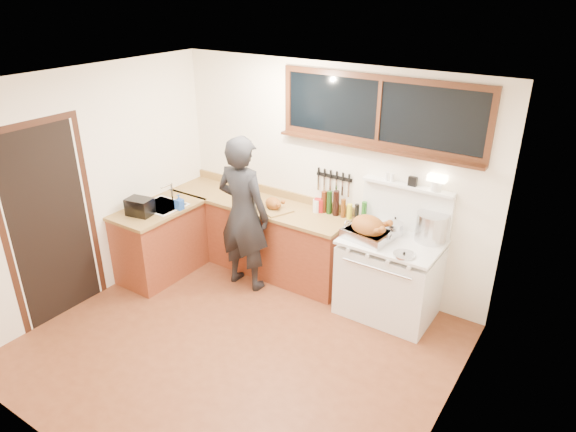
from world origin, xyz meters
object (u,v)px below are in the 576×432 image
Objects in this scene: man at (243,214)px; cutting_board at (273,205)px; roast_turkey at (368,230)px; vintage_stove at (389,275)px.

man reaches higher than cutting_board.
man is 1.47m from roast_turkey.
vintage_stove is 3.01× the size of roast_turkey.
vintage_stove is at bearing 13.62° from man.
roast_turkey is at bearing 11.40° from man.
roast_turkey is (1.27, -0.07, 0.05)m from cutting_board.
roast_turkey reaches higher than cutting_board.
vintage_stove is 3.09× the size of cutting_board.
man is 3.60× the size of cutting_board.
vintage_stove is 1.78m from man.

